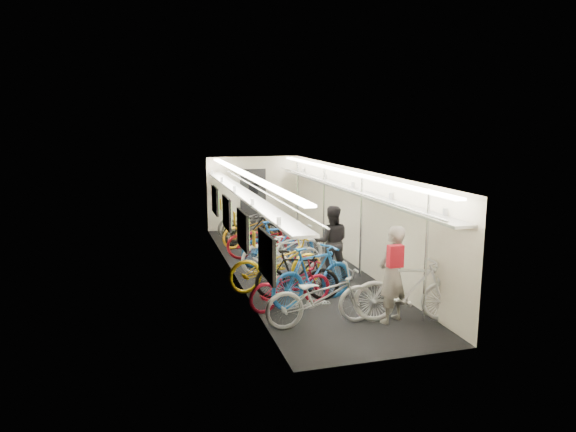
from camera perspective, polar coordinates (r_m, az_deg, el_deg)
train_car_shell at (r=12.70m, az=-1.63°, el=2.04°), size 10.00×10.00×10.00m
bicycle_0 at (r=9.00m, az=3.69°, el=-8.93°), size 2.00×0.71×1.05m
bicycle_1 at (r=10.00m, az=2.80°, el=-6.56°), size 2.02×1.17×1.17m
bicycle_2 at (r=9.81m, az=0.29°, el=-7.67°), size 1.84×1.00×0.92m
bicycle_3 at (r=10.25m, az=0.99°, el=-6.57°), size 1.76×1.04×1.02m
bicycle_4 at (r=10.87m, az=-1.30°, el=-5.32°), size 2.20×1.04×1.11m
bicycle_5 at (r=11.90m, az=0.18°, el=-4.36°), size 1.60×0.61×0.94m
bicycle_6 at (r=12.19m, az=-0.58°, el=-3.56°), size 2.24×1.14×1.12m
bicycle_7 at (r=12.58m, az=-1.06°, el=-3.04°), size 1.99×0.81×1.16m
bicycle_8 at (r=13.15m, az=-2.75°, el=-2.77°), size 2.05×1.42×1.02m
bicycle_9 at (r=14.67m, az=-4.01°, el=-1.42°), size 1.72×0.61×1.01m
bicycle_10 at (r=14.68m, az=-4.02°, el=-1.45°), size 2.00×1.22×0.99m
bicycle_11 at (r=9.36m, az=13.23°, el=-8.02°), size 2.02×1.07×1.17m
bicycle_12 at (r=15.20m, az=-3.60°, el=-0.91°), size 2.12×1.12×1.06m
bicycle_14 at (r=15.90m, az=-4.69°, el=-0.57°), size 1.96×1.01×0.98m
passenger_near at (r=9.23m, az=11.50°, el=-6.36°), size 0.76×0.66×1.74m
passenger_mid at (r=11.67m, az=4.85°, el=-2.87°), size 0.94×0.82×1.66m
backpack at (r=8.83m, az=11.84°, el=-4.39°), size 0.26×0.14×0.38m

